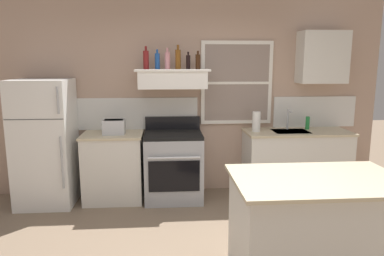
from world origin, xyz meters
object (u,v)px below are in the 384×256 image
at_px(bottle_balsamic_dark, 188,62).
at_px(stove_range, 173,166).
at_px(bottle_brown_stout, 198,61).
at_px(bottle_red_label_wine, 146,60).
at_px(paper_towel_roll, 256,122).
at_px(kitchen_island, 315,229).
at_px(bottle_rose_pink, 167,60).
at_px(toaster, 114,127).
at_px(bottle_amber_wine, 178,59).
at_px(refrigerator, 45,143).
at_px(bottle_blue_liqueur, 157,61).
at_px(dish_soap_bottle, 308,123).

bearing_deg(bottle_balsamic_dark, stove_range, -151.03).
bearing_deg(bottle_brown_stout, bottle_balsamic_dark, 171.33).
xyz_separation_m(bottle_red_label_wine, paper_towel_roll, (1.47, -0.09, -0.82)).
bearing_deg(kitchen_island, bottle_balsamic_dark, 114.35).
height_order(bottle_rose_pink, paper_towel_roll, bottle_rose_pink).
bearing_deg(bottle_brown_stout, toaster, -174.88).
relative_size(stove_range, bottle_amber_wine, 3.49).
bearing_deg(refrigerator, bottle_red_label_wine, 6.35).
relative_size(stove_range, bottle_rose_pink, 4.01).
height_order(toaster, bottle_blue_liqueur, bottle_blue_liqueur).
bearing_deg(bottle_rose_pink, kitchen_island, -59.59).
bearing_deg(toaster, paper_towel_roll, 1.21).
distance_m(refrigerator, toaster, 0.90).
bearing_deg(stove_range, toaster, -179.80).
distance_m(bottle_red_label_wine, bottle_brown_stout, 0.68).
height_order(stove_range, bottle_red_label_wine, bottle_red_label_wine).
xyz_separation_m(bottle_amber_wine, bottle_balsamic_dark, (0.13, 0.03, -0.04)).
relative_size(bottle_red_label_wine, kitchen_island, 0.21).
distance_m(toaster, bottle_brown_stout, 1.39).
bearing_deg(refrigerator, stove_range, 0.80).
relative_size(bottle_blue_liqueur, bottle_balsamic_dark, 1.14).
bearing_deg(dish_soap_bottle, toaster, -176.98).
relative_size(paper_towel_roll, dish_soap_bottle, 1.50).
height_order(refrigerator, bottle_brown_stout, bottle_brown_stout).
relative_size(toaster, stove_range, 0.27).
height_order(dish_soap_bottle, kitchen_island, dish_soap_bottle).
relative_size(refrigerator, dish_soap_bottle, 9.04).
height_order(refrigerator, bottle_blue_liqueur, bottle_blue_liqueur).
distance_m(refrigerator, stove_range, 1.69).
distance_m(bottle_red_label_wine, kitchen_island, 2.91).
relative_size(toaster, kitchen_island, 0.21).
xyz_separation_m(bottle_balsamic_dark, kitchen_island, (0.93, -2.06, -1.38)).
bearing_deg(bottle_red_label_wine, paper_towel_roll, -3.33).
bearing_deg(bottle_rose_pink, dish_soap_bottle, 0.89).
height_order(paper_towel_roll, kitchen_island, paper_towel_roll).
height_order(bottle_red_label_wine, dish_soap_bottle, bottle_red_label_wine).
relative_size(toaster, bottle_red_label_wine, 1.01).
xyz_separation_m(stove_range, bottle_amber_wine, (0.07, 0.08, 1.41)).
xyz_separation_m(bottle_amber_wine, kitchen_island, (1.07, -2.02, -1.42)).
bearing_deg(stove_range, bottle_rose_pink, 120.53).
xyz_separation_m(toaster, bottle_red_label_wine, (0.43, 0.13, 0.86)).
height_order(refrigerator, bottle_rose_pink, bottle_rose_pink).
distance_m(bottle_balsamic_dark, kitchen_island, 2.65).
distance_m(refrigerator, bottle_red_label_wine, 1.69).
bearing_deg(kitchen_island, stove_range, 120.41).
bearing_deg(paper_towel_roll, bottle_brown_stout, 175.74).
relative_size(bottle_brown_stout, dish_soap_bottle, 1.32).
bearing_deg(stove_range, refrigerator, -179.20).
xyz_separation_m(bottle_red_label_wine, bottle_amber_wine, (0.42, -0.04, 0.01)).
distance_m(bottle_blue_liqueur, kitchen_island, 2.83).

